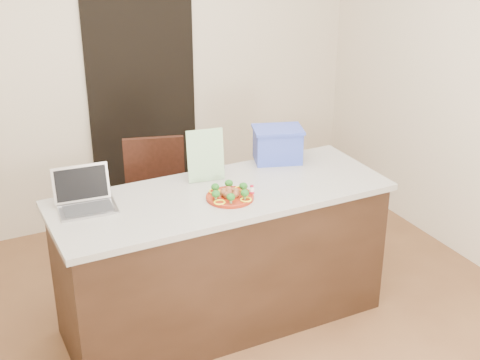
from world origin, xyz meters
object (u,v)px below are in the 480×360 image
laptop (85,197)px  blue_box (278,144)px  yogurt_bottle (252,191)px  chair (161,197)px  island (222,258)px  napkin (227,199)px  plate (230,197)px

laptop → blue_box: bearing=10.2°
yogurt_bottle → chair: 1.06m
island → chair: size_ratio=2.11×
napkin → blue_box: 0.70m
plate → laptop: (-0.79, 0.28, 0.05)m
blue_box → chair: (-0.65, 0.54, -0.48)m
island → chair: chair is taller
plate → yogurt_bottle: yogurt_bottle is taller
napkin → blue_box: size_ratio=0.42×
napkin → laptop: laptop is taller
yogurt_bottle → chair: yogurt_bottle is taller
plate → blue_box: bearing=35.8°
napkin → laptop: size_ratio=0.46×
laptop → blue_box: blue_box is taller
yogurt_bottle → laptop: size_ratio=0.19×
island → napkin: (-0.02, -0.11, 0.46)m
laptop → island: bearing=-7.3°
plate → blue_box: (0.54, 0.39, 0.11)m
napkin → yogurt_bottle: yogurt_bottle is taller
island → laptop: laptop is taller
yogurt_bottle → blue_box: bearing=45.3°
plate → yogurt_bottle: (0.14, -0.02, 0.02)m
chair → laptop: bearing=-119.4°
laptop → chair: laptop is taller
napkin → blue_box: (0.57, 0.40, 0.11)m
plate → laptop: size_ratio=0.83×
laptop → yogurt_bottle: bearing=-12.4°
island → chair: (-0.10, 0.83, 0.09)m
yogurt_bottle → napkin: bearing=175.9°
chair → blue_box: bearing=-23.1°
island → yogurt_bottle: (0.14, -0.12, 0.48)m
napkin → island: bearing=80.4°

